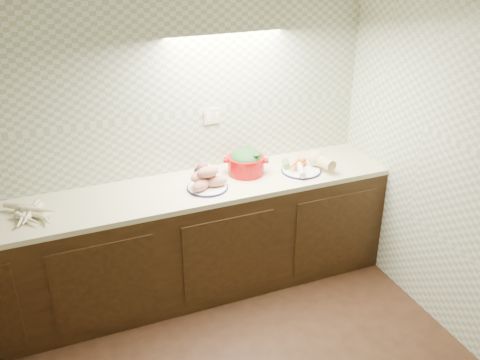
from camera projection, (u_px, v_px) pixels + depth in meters
name	position (u px, v px, depth m)	size (l,w,h in m)	color
room	(229.00, 194.00, 2.26)	(3.60, 3.60, 2.60)	black
counter	(80.00, 343.00, 3.11)	(3.60, 3.60, 0.90)	black
parsnip_pile	(36.00, 212.00, 3.53)	(0.32, 0.37, 0.07)	#F7F4C4
sweet_potato_plate	(206.00, 180.00, 3.88)	(0.30, 0.30, 0.18)	#13113E
onion_bowl	(204.00, 172.00, 4.05)	(0.16, 0.16, 0.13)	black
dutch_oven	(246.00, 162.00, 4.09)	(0.37, 0.37, 0.20)	#AB0607
veg_plate	(308.00, 163.00, 4.17)	(0.37, 0.33, 0.14)	#13113E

